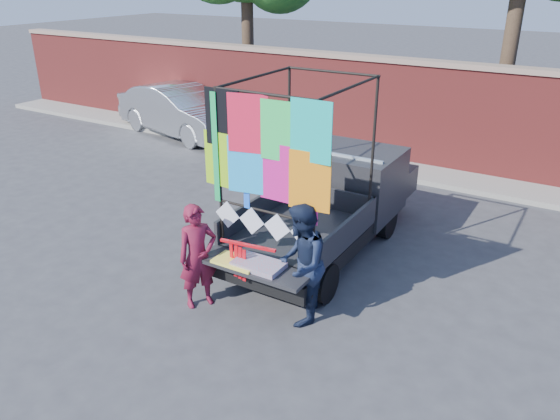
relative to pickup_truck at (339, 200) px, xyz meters
The scene contains 8 objects.
ground 2.37m from the pickup_truck, 77.27° to the right, with size 90.00×90.00×0.00m, color #38383A.
brick_wall 4.87m from the pickup_truck, 84.15° to the left, with size 30.00×0.45×2.61m.
curb 4.21m from the pickup_truck, 83.17° to the left, with size 30.00×1.20×0.12m, color gray.
pickup_truck is the anchor object (origin of this frame).
sedan 8.04m from the pickup_truck, 150.84° to the left, with size 1.57×4.49×1.48m, color silver.
woman 3.06m from the pickup_truck, 105.14° to the right, with size 0.57×0.38×1.57m, color maroon.
man 2.62m from the pickup_truck, 75.72° to the right, with size 0.85×0.67×1.76m, color #161F37.
streamer_bundle 2.77m from the pickup_truck, 93.53° to the right, with size 0.84×0.16×0.59m.
Camera 1 is at (3.26, -6.03, 4.51)m, focal length 35.00 mm.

